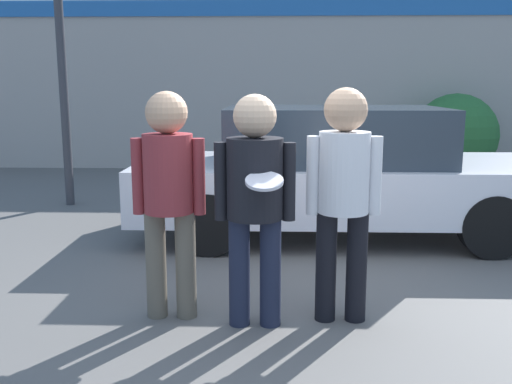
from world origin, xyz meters
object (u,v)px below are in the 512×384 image
object	(u,v)px
person_right	(344,185)
shrub	(455,136)
person_left	(169,186)
person_middle_with_frisbee	(255,190)
parked_car_near	(338,172)

from	to	relation	value
person_right	shrub	size ratio (longest dim) A/B	1.09
person_left	person_middle_with_frisbee	size ratio (longest dim) A/B	1.01
person_left	parked_car_near	bearing A→B (deg)	58.39
parked_car_near	shrub	size ratio (longest dim) A/B	2.94
person_middle_with_frisbee	parked_car_near	bearing A→B (deg)	71.35
person_right	parked_car_near	distance (m)	2.44
person_right	person_middle_with_frisbee	bearing A→B (deg)	-170.06
person_middle_with_frisbee	person_right	xyz separation A→B (m)	(0.62, 0.11, 0.02)
person_left	shrub	xyz separation A→B (m)	(4.08, 6.65, -0.21)
person_middle_with_frisbee	person_right	size ratio (longest dim) A/B	0.97
person_middle_with_frisbee	parked_car_near	size ratio (longest dim) A/B	0.36
person_right	parked_car_near	bearing A→B (deg)	84.53
parked_car_near	shrub	world-z (taller)	shrub
parked_car_near	shrub	bearing A→B (deg)	58.54
parked_car_near	shrub	xyz separation A→B (m)	(2.60, 4.26, 0.04)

